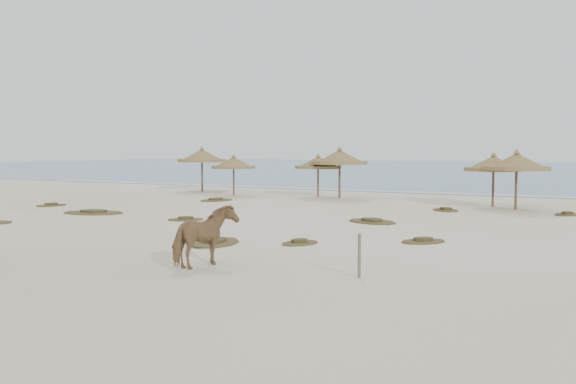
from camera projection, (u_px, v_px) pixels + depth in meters
name	position (u px, v px, depth m)	size (l,w,h in m)	color
ground	(191.00, 242.00, 21.28)	(160.00, 160.00, 0.00)	beige
ocean	(525.00, 170.00, 87.15)	(200.00, 100.00, 0.01)	#2A5B7F
foam_line	(420.00, 193.00, 44.11)	(70.00, 0.60, 0.01)	white
palapa_0	(202.00, 156.00, 45.53)	(3.69, 3.69, 3.20)	brown
palapa_1	(234.00, 163.00, 41.52)	(3.79, 3.79, 2.69)	brown
palapa_2	(318.00, 163.00, 40.37)	(3.30, 3.30, 2.74)	brown
palapa_3	(340.00, 158.00, 39.34)	(3.78, 3.78, 3.18)	brown
palapa_4	(517.00, 163.00, 31.96)	(3.76, 3.76, 3.04)	brown
palapa_5	(494.00, 164.00, 33.69)	(3.55, 3.55, 2.88)	brown
horse	(204.00, 236.00, 16.74)	(0.86, 1.90, 1.60)	olive
fence_post_near	(212.00, 242.00, 17.25)	(0.09, 0.09, 1.17)	#645B4B
fence_post_far	(359.00, 256.00, 15.34)	(0.08, 0.08, 1.07)	#645B4B
scrub_1	(94.00, 212.00, 30.37)	(3.33, 2.49, 0.16)	brown
scrub_2	(186.00, 219.00, 27.49)	(1.79, 1.73, 0.16)	brown
scrub_3	(372.00, 221.00, 26.74)	(2.80, 2.44, 0.16)	brown
scrub_4	(423.00, 241.00, 21.09)	(1.78, 1.87, 0.16)	brown
scrub_6	(216.00, 200.00, 37.48)	(1.87, 2.48, 0.16)	brown
scrub_7	(445.00, 210.00, 31.62)	(1.95, 2.06, 0.16)	brown
scrub_8	(51.00, 205.00, 34.19)	(1.37, 1.84, 0.16)	brown
scrub_9	(214.00, 242.00, 20.85)	(2.04, 2.65, 0.16)	brown
scrub_10	(567.00, 214.00, 29.56)	(1.38, 1.71, 0.16)	brown
scrub_12	(300.00, 242.00, 20.73)	(1.28, 1.59, 0.16)	brown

